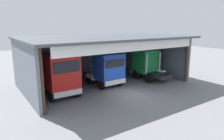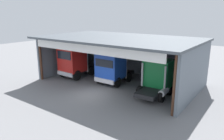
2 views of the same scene
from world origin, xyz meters
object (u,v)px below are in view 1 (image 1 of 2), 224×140
truck_blue_center_right_bay (107,69)px  tool_cart (70,75)px  oil_drum (65,76)px  truck_red_center_left_bay (60,74)px  truck_green_right_bay (147,64)px

truck_blue_center_right_bay → tool_cart: size_ratio=4.68×
oil_drum → truck_blue_center_right_bay: bearing=-56.2°
oil_drum → tool_cart: 0.60m
truck_red_center_left_bay → truck_green_right_bay: bearing=-178.0°
tool_cart → truck_green_right_bay: bearing=-31.3°
truck_red_center_left_bay → truck_blue_center_right_bay: size_ratio=1.11×
truck_green_right_bay → tool_cart: (-7.42, 4.50, -1.19)m
truck_green_right_bay → truck_red_center_left_bay: bearing=179.2°
oil_drum → tool_cart: tool_cart is taller
truck_blue_center_right_bay → truck_green_right_bay: bearing=175.8°
oil_drum → truck_red_center_left_bay: bearing=-114.4°
oil_drum → truck_green_right_bay: bearing=-29.1°
truck_blue_center_right_bay → tool_cart: 4.91m
truck_red_center_left_bay → truck_green_right_bay: 10.18m
truck_red_center_left_bay → truck_blue_center_right_bay: (4.95, 0.58, -0.23)m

